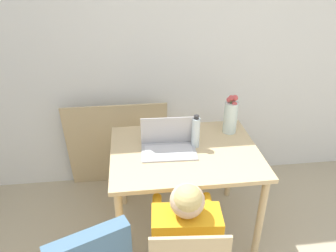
{
  "coord_description": "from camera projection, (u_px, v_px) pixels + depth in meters",
  "views": [
    {
      "loc": [
        -0.5,
        -0.43,
        1.97
      ],
      "look_at": [
        -0.27,
        1.51,
        0.91
      ],
      "focal_mm": 35.0,
      "sensor_mm": 36.0,
      "label": 1
    }
  ],
  "objects": [
    {
      "name": "dining_table",
      "position": [
        184.0,
        162.0,
        2.33
      ],
      "size": [
        1.03,
        0.79,
        0.73
      ],
      "color": "#D6B784",
      "rests_on": "ground_plane"
    },
    {
      "name": "wall_back",
      "position": [
        190.0,
        48.0,
        2.71
      ],
      "size": [
        6.4,
        0.05,
        2.5
      ],
      "color": "white",
      "rests_on": "ground_plane"
    },
    {
      "name": "person_seated",
      "position": [
        185.0,
        233.0,
        1.78
      ],
      "size": [
        0.39,
        0.45,
        0.97
      ],
      "rotation": [
        0.0,
        0.0,
        3.05
      ],
      "color": "orange",
      "rests_on": "ground_plane"
    },
    {
      "name": "cardboard_panel",
      "position": [
        118.0,
        145.0,
        2.93
      ],
      "size": [
        0.88,
        0.13,
        0.84
      ],
      "color": "tan",
      "rests_on": "ground_plane"
    },
    {
      "name": "laptop",
      "position": [
        168.0,
        143.0,
        2.27
      ],
      "size": [
        0.38,
        0.25,
        0.24
      ],
      "rotation": [
        0.0,
        0.0,
        -0.04
      ],
      "color": "#B2B2B7",
      "rests_on": "dining_table"
    },
    {
      "name": "water_bottle",
      "position": [
        196.0,
        132.0,
        2.28
      ],
      "size": [
        0.06,
        0.06,
        0.24
      ],
      "color": "silver",
      "rests_on": "dining_table"
    },
    {
      "name": "flower_vase",
      "position": [
        231.0,
        115.0,
        2.45
      ],
      "size": [
        0.1,
        0.1,
        0.3
      ],
      "color": "silver",
      "rests_on": "dining_table"
    }
  ]
}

